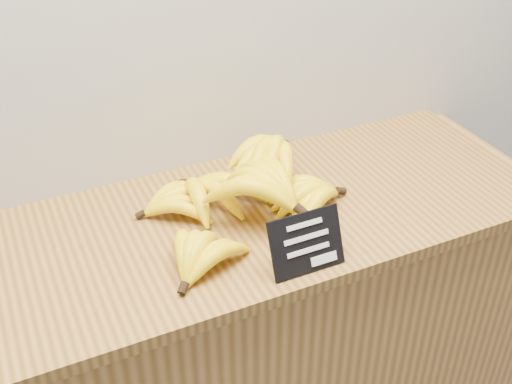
# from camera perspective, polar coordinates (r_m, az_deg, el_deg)

# --- Properties ---
(counter) EXTENTS (1.52, 0.50, 0.90)m
(counter) POSITION_cam_1_polar(r_m,az_deg,el_deg) (1.77, -0.70, -14.59)
(counter) COLOR #AA7637
(counter) RESTS_ON ground
(counter_top) EXTENTS (1.39, 0.54, 0.03)m
(counter_top) POSITION_cam_1_polar(r_m,az_deg,el_deg) (1.46, -0.83, -2.42)
(counter_top) COLOR olive
(counter_top) RESTS_ON counter
(chalkboard_sign) EXTENTS (0.16, 0.05, 0.12)m
(chalkboard_sign) POSITION_cam_1_polar(r_m,az_deg,el_deg) (1.27, 4.52, -4.55)
(chalkboard_sign) COLOR black
(chalkboard_sign) RESTS_ON counter_top
(banana_pile) EXTENTS (0.50, 0.36, 0.13)m
(banana_pile) POSITION_cam_1_polar(r_m,az_deg,el_deg) (1.41, -1.15, -0.14)
(banana_pile) COLOR #FFE50A
(banana_pile) RESTS_ON counter_top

